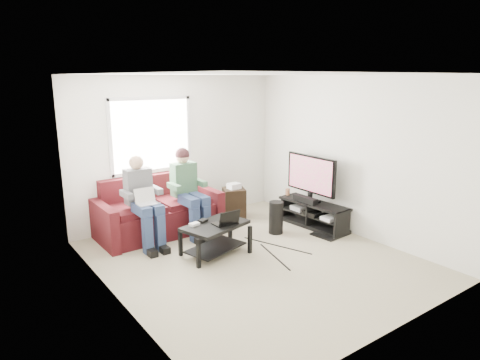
% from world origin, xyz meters
% --- Properties ---
extents(floor, '(4.50, 4.50, 0.00)m').
position_xyz_m(floor, '(0.00, 0.00, 0.00)').
color(floor, tan).
rests_on(floor, ground).
extents(ceiling, '(4.50, 4.50, 0.00)m').
position_xyz_m(ceiling, '(0.00, 0.00, 2.60)').
color(ceiling, white).
rests_on(ceiling, wall_back).
extents(wall_back, '(4.50, 0.00, 4.50)m').
position_xyz_m(wall_back, '(0.00, 2.25, 1.30)').
color(wall_back, white).
rests_on(wall_back, floor).
extents(wall_front, '(4.50, 0.00, 4.50)m').
position_xyz_m(wall_front, '(0.00, -2.25, 1.30)').
color(wall_front, white).
rests_on(wall_front, floor).
extents(wall_left, '(0.00, 4.50, 4.50)m').
position_xyz_m(wall_left, '(-2.00, 0.00, 1.30)').
color(wall_left, white).
rests_on(wall_left, floor).
extents(wall_right, '(0.00, 4.50, 4.50)m').
position_xyz_m(wall_right, '(2.00, 0.00, 1.30)').
color(wall_right, white).
rests_on(wall_right, floor).
extents(window, '(1.48, 0.04, 1.28)m').
position_xyz_m(window, '(-0.50, 2.23, 1.60)').
color(window, white).
rests_on(window, wall_back).
extents(sofa, '(2.00, 1.00, 0.94)m').
position_xyz_m(sofa, '(-0.64, 1.82, 0.34)').
color(sofa, '#4C1313').
rests_on(sofa, floor).
extents(person_left, '(0.40, 0.71, 1.39)m').
position_xyz_m(person_left, '(-1.04, 1.45, 0.77)').
color(person_left, navy).
rests_on(person_left, sofa).
extents(person_right, '(0.40, 0.71, 1.44)m').
position_xyz_m(person_right, '(-0.24, 1.47, 0.83)').
color(person_right, navy).
rests_on(person_right, sofa).
extents(laptop_silver, '(0.35, 0.27, 0.24)m').
position_xyz_m(laptop_silver, '(-1.04, 1.29, 0.76)').
color(laptop_silver, silver).
rests_on(laptop_silver, person_left).
extents(coffee_table, '(1.06, 0.80, 0.47)m').
position_xyz_m(coffee_table, '(-0.35, 0.49, 0.35)').
color(coffee_table, black).
rests_on(coffee_table, floor).
extents(laptop_black, '(0.39, 0.31, 0.24)m').
position_xyz_m(laptop_black, '(-0.23, 0.41, 0.59)').
color(laptop_black, black).
rests_on(laptop_black, coffee_table).
extents(controller_a, '(0.16, 0.12, 0.04)m').
position_xyz_m(controller_a, '(-0.63, 0.61, 0.49)').
color(controller_a, silver).
rests_on(controller_a, coffee_table).
extents(controller_b, '(0.16, 0.13, 0.04)m').
position_xyz_m(controller_b, '(-0.45, 0.67, 0.49)').
color(controller_b, black).
rests_on(controller_b, coffee_table).
extents(controller_c, '(0.15, 0.12, 0.04)m').
position_xyz_m(controller_c, '(-0.05, 0.64, 0.49)').
color(controller_c, gray).
rests_on(controller_c, coffee_table).
extents(tv_stand, '(0.50, 1.36, 0.44)m').
position_xyz_m(tv_stand, '(1.70, 0.50, 0.20)').
color(tv_stand, black).
rests_on(tv_stand, floor).
extents(tv, '(0.12, 1.10, 0.81)m').
position_xyz_m(tv, '(1.70, 0.60, 0.90)').
color(tv, black).
rests_on(tv, tv_stand).
extents(soundbar, '(0.12, 0.50, 0.10)m').
position_xyz_m(soundbar, '(1.58, 0.60, 0.49)').
color(soundbar, black).
rests_on(soundbar, tv_stand).
extents(drink_cup, '(0.08, 0.08, 0.12)m').
position_xyz_m(drink_cup, '(1.65, 1.13, 0.50)').
color(drink_cup, '#965F40').
rests_on(drink_cup, tv_stand).
extents(console_white, '(0.30, 0.22, 0.06)m').
position_xyz_m(console_white, '(1.70, 0.10, 0.27)').
color(console_white, silver).
rests_on(console_white, tv_stand).
extents(console_grey, '(0.34, 0.26, 0.08)m').
position_xyz_m(console_grey, '(1.70, 0.80, 0.28)').
color(console_grey, gray).
rests_on(console_grey, tv_stand).
extents(console_black, '(0.38, 0.30, 0.07)m').
position_xyz_m(console_black, '(1.70, 0.45, 0.27)').
color(console_black, black).
rests_on(console_black, tv_stand).
extents(subwoofer, '(0.24, 0.24, 0.55)m').
position_xyz_m(subwoofer, '(0.96, 0.65, 0.27)').
color(subwoofer, black).
rests_on(subwoofer, floor).
extents(keyboard_floor, '(0.19, 0.46, 0.02)m').
position_xyz_m(keyboard_floor, '(1.45, 0.03, 0.01)').
color(keyboard_floor, black).
rests_on(keyboard_floor, floor).
extents(end_table, '(0.38, 0.38, 0.67)m').
position_xyz_m(end_table, '(0.83, 1.69, 0.30)').
color(end_table, black).
rests_on(end_table, floor).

